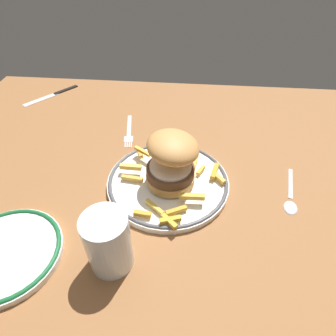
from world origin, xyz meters
TOP-DOWN VIEW (x-y plane):
  - ground_plane at (0.00, 0.00)cm, footprint 112.28×87.61cm
  - dinner_plate at (4.75, -3.51)cm, footprint 25.16×25.16cm
  - burger at (5.49, -3.55)cm, footprint 11.68×11.35cm
  - fries_pile at (5.64, -5.40)cm, footprint 22.03×20.51cm
  - water_glass at (-2.63, -21.81)cm, footprint 7.02×7.02cm
  - side_plate at (-20.18, -22.59)cm, footprint 18.11×18.11cm
  - fork at (-7.15, 14.58)cm, footprint 3.74×14.43cm
  - knife at (-33.97, 32.73)cm, footprint 12.59×14.86cm
  - spoon at (29.23, -6.27)cm, footprint 4.54×13.35cm

SIDE VIEW (x-z plane):
  - ground_plane at x=0.00cm, z-range -4.00..0.00cm
  - fork at x=-7.15cm, z-range 0.00..0.36cm
  - knife at x=-33.97cm, z-range -0.09..0.61cm
  - spoon at x=29.23cm, z-range -0.09..0.81cm
  - side_plate at x=-20.18cm, z-range 0.03..1.63cm
  - dinner_plate at x=4.75cm, z-range 0.04..1.64cm
  - fries_pile at x=5.64cm, z-range 1.28..3.49cm
  - water_glass at x=-2.63cm, z-range -0.80..9.86cm
  - burger at x=5.49cm, z-range 1.40..12.42cm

